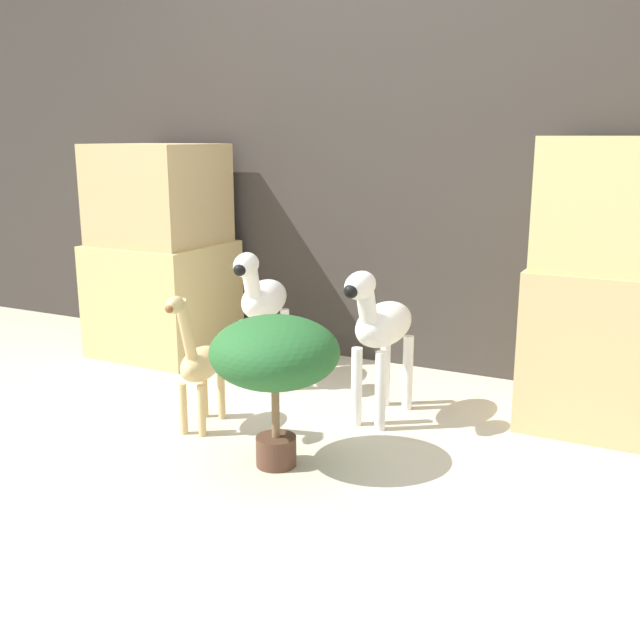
% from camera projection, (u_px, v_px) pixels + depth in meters
% --- Properties ---
extents(ground_plane, '(14.00, 14.00, 0.00)m').
position_uv_depth(ground_plane, '(219.00, 473.00, 2.69)').
color(ground_plane, beige).
extents(wall_back, '(6.40, 0.08, 2.20)m').
position_uv_depth(wall_back, '(390.00, 152.00, 3.78)').
color(wall_back, '#38332D').
rests_on(wall_back, ground_plane).
extents(rock_pillar_left, '(0.65, 0.62, 1.14)m').
position_uv_depth(rock_pillar_left, '(161.00, 256.00, 4.08)').
color(rock_pillar_left, '#D1B775').
rests_on(rock_pillar_left, ground_plane).
extents(rock_pillar_right, '(0.65, 0.62, 1.18)m').
position_uv_depth(rock_pillar_right, '(616.00, 289.00, 3.04)').
color(rock_pillar_right, tan).
rests_on(rock_pillar_right, ground_plane).
extents(zebra_right, '(0.20, 0.54, 0.67)m').
position_uv_depth(zebra_right, '(380.00, 327.00, 3.10)').
color(zebra_right, white).
rests_on(zebra_right, ground_plane).
extents(zebra_left, '(0.25, 0.54, 0.67)m').
position_uv_depth(zebra_left, '(262.00, 302.00, 3.57)').
color(zebra_left, white).
rests_on(zebra_left, ground_plane).
extents(giraffe_figurine, '(0.19, 0.42, 0.59)m').
position_uv_depth(giraffe_figurine, '(199.00, 362.00, 3.03)').
color(giraffe_figurine, tan).
rests_on(giraffe_figurine, ground_plane).
extents(potted_palm_front, '(0.47, 0.47, 0.56)m').
position_uv_depth(potted_palm_front, '(275.00, 357.00, 2.65)').
color(potted_palm_front, '#513323').
rests_on(potted_palm_front, ground_plane).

